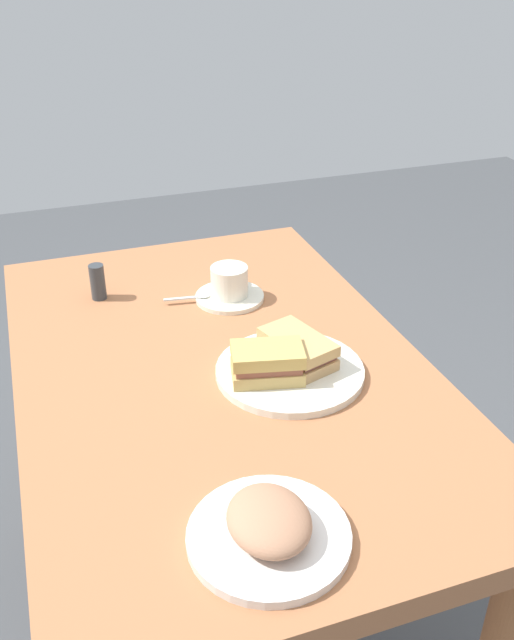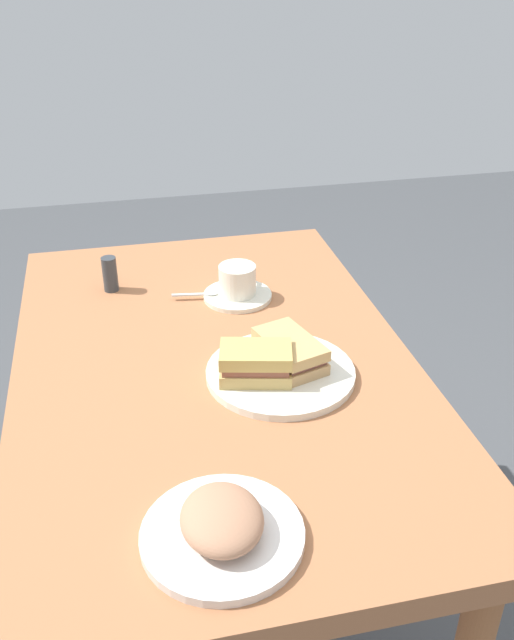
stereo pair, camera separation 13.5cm
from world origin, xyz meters
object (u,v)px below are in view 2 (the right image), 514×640
sandwich_plate (280,373)px  side_plate (222,535)px  sandwich_back (256,363)px  coffee_cup (237,279)px  salt_shaker (110,274)px  dining_table (216,401)px  spoon (203,294)px  coffee_saucer (238,296)px  sandwich_front (290,351)px

sandwich_plate → side_plate: (0.35, -0.17, 0.00)m
sandwich_plate → sandwich_back: sandwich_back is taller
coffee_cup → sandwich_back: bearing=-5.7°
side_plate → salt_shaker: salt_shaker is taller
dining_table → sandwich_back: bearing=32.5°
side_plate → spoon: bearing=173.5°
coffee_saucer → side_plate: side_plate is taller
coffee_saucer → coffee_cup: 0.04m
sandwich_plate → salt_shaker: 0.49m
sandwich_front → coffee_cup: 0.29m
dining_table → sandwich_front: 0.19m
dining_table → sandwich_plate: 0.16m
coffee_saucer → sandwich_front: bearing=7.5°
sandwich_back → sandwich_front: bearing=115.5°
sandwich_plate → coffee_saucer: sandwich_plate is taller
sandwich_plate → sandwich_back: (0.01, -0.05, 0.04)m
sandwich_back → salt_shaker: salt_shaker is taller
sandwich_plate → spoon: size_ratio=2.68×
sandwich_plate → salt_shaker: salt_shaker is taller
dining_table → salt_shaker: size_ratio=14.60×
coffee_saucer → side_plate: bearing=-12.9°
dining_table → sandwich_front: sandwich_front is taller
dining_table → sandwich_back: (0.09, 0.06, 0.14)m
sandwich_front → salt_shaker: (-0.39, -0.30, -0.00)m
sandwich_front → spoon: (-0.30, -0.11, -0.03)m
spoon → dining_table: bearing=-3.6°
coffee_saucer → coffee_cup: size_ratio=1.39×
coffee_saucer → spoon: size_ratio=1.48×
dining_table → coffee_saucer: size_ratio=7.73×
sandwich_front → coffee_cup: (-0.29, -0.04, 0.01)m
sandwich_front → sandwich_plate: bearing=-49.1°
coffee_cup → spoon: size_ratio=1.07×
sandwich_plate → sandwich_back: size_ratio=1.93×
salt_shaker → coffee_saucer: bearing=69.9°
sandwich_plate → side_plate: size_ratio=1.22×
dining_table → sandwich_back: sandwich_back is taller
sandwich_plate → spoon: spoon is taller
sandwich_plate → sandwich_back: bearing=-73.2°
coffee_cup → sandwich_plate: bearing=3.0°
salt_shaker → dining_table: bearing=27.9°
dining_table → spoon: spoon is taller
sandwich_front → side_plate: 0.41m
sandwich_back → salt_shaker: bearing=-151.1°
coffee_cup → spoon: (-0.01, -0.07, -0.03)m
dining_table → sandwich_front: size_ratio=7.24×
coffee_cup → salt_shaker: bearing=-109.7°
coffee_cup → spoon: bearing=-96.8°
coffee_cup → side_plate: (0.66, -0.15, -0.04)m
sandwich_front → sandwich_back: size_ratio=1.14×
dining_table → sandwich_back: size_ratio=8.27×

